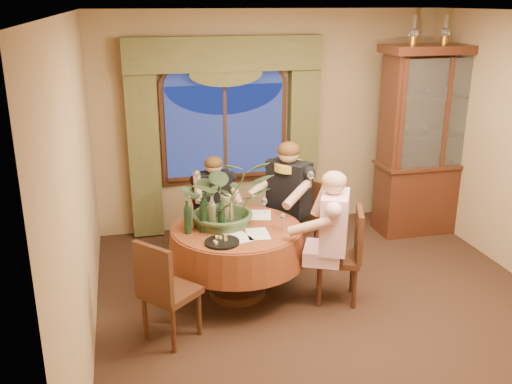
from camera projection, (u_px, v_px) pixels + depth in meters
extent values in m
plane|color=black|center=(333.00, 313.00, 5.56)|extent=(5.00, 5.00, 0.00)
plane|color=#9F8055|center=(269.00, 121.00, 7.42)|extent=(4.50, 0.00, 4.50)
plane|color=white|center=(348.00, 12.00, 4.66)|extent=(5.00, 5.00, 0.00)
cube|color=#4E4D29|center=(144.00, 147.00, 7.01)|extent=(0.38, 0.14, 2.32)
cube|color=#4E4D29|center=(303.00, 138.00, 7.47)|extent=(0.38, 0.14, 2.32)
cylinder|color=maroon|center=(237.00, 261.00, 5.80)|extent=(1.69, 1.69, 0.75)
cube|color=#371910|center=(434.00, 141.00, 7.23)|extent=(1.47, 0.58, 2.39)
cube|color=black|center=(337.00, 256.00, 5.67)|extent=(0.53, 0.53, 0.96)
cube|color=black|center=(295.00, 224.00, 6.48)|extent=(0.59, 0.59, 0.96)
cube|color=black|center=(214.00, 220.00, 6.60)|extent=(0.45, 0.45, 0.96)
cube|color=black|center=(171.00, 289.00, 5.01)|extent=(0.59, 0.59, 0.96)
imported|color=#3C5734|center=(225.00, 166.00, 5.59)|extent=(0.93, 1.04, 0.81)
imported|color=#415027|center=(239.00, 226.00, 5.64)|extent=(0.15, 0.15, 0.05)
cylinder|color=black|center=(222.00, 242.00, 5.29)|extent=(0.33, 0.33, 0.02)
cylinder|color=black|center=(204.00, 208.00, 5.71)|extent=(0.07, 0.07, 0.33)
cylinder|color=black|center=(203.00, 216.00, 5.51)|extent=(0.07, 0.07, 0.33)
cylinder|color=tan|center=(190.00, 212.00, 5.60)|extent=(0.07, 0.07, 0.33)
cylinder|color=black|center=(221.00, 215.00, 5.52)|extent=(0.07, 0.07, 0.33)
cylinder|color=black|center=(187.00, 217.00, 5.47)|extent=(0.07, 0.07, 0.33)
cylinder|color=tan|center=(212.00, 212.00, 5.60)|extent=(0.07, 0.07, 0.33)
cube|color=white|center=(258.00, 234.00, 5.50)|extent=(0.23, 0.31, 0.00)
cube|color=white|center=(261.00, 215.00, 5.98)|extent=(0.28, 0.34, 0.00)
cube|color=white|center=(238.00, 237.00, 5.42)|extent=(0.28, 0.35, 0.00)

